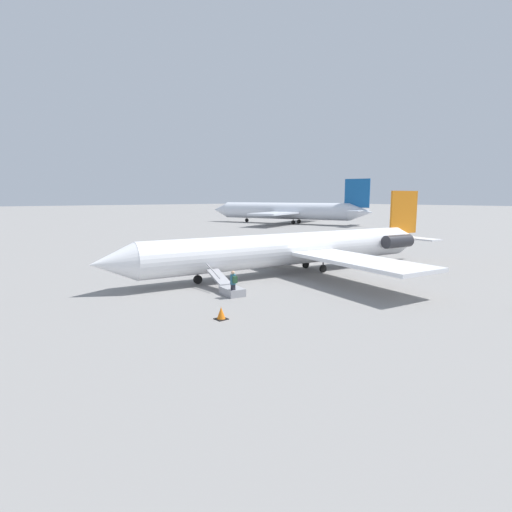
{
  "coord_description": "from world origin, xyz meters",
  "views": [
    {
      "loc": [
        23.31,
        23.66,
        6.35
      ],
      "look_at": [
        3.94,
        0.23,
        1.85
      ],
      "focal_mm": 28.0,
      "sensor_mm": 36.0,
      "label": 1
    }
  ],
  "objects_px": {
    "airplane_main": "(300,248)",
    "passenger": "(233,282)",
    "boarding_stairs": "(229,288)",
    "airplane_far_center": "(287,211)"
  },
  "relations": [
    {
      "from": "airplane_far_center",
      "to": "boarding_stairs",
      "type": "distance_m",
      "value": 71.59
    },
    {
      "from": "airplane_main",
      "to": "airplane_far_center",
      "type": "xyz_separation_m",
      "value": [
        -43.23,
        -46.22,
        1.0
      ]
    },
    {
      "from": "airplane_main",
      "to": "passenger",
      "type": "relative_size",
      "value": 18.44
    },
    {
      "from": "boarding_stairs",
      "to": "airplane_main",
      "type": "bearing_deg",
      "value": -66.02
    },
    {
      "from": "airplane_far_center",
      "to": "passenger",
      "type": "xyz_separation_m",
      "value": [
        52.84,
        49.72,
        -2.08
      ]
    },
    {
      "from": "airplane_far_center",
      "to": "boarding_stairs",
      "type": "xyz_separation_m",
      "value": [
        52.42,
        48.69,
        -2.71
      ]
    },
    {
      "from": "boarding_stairs",
      "to": "passenger",
      "type": "xyz_separation_m",
      "value": [
        0.42,
        1.03,
        0.63
      ]
    },
    {
      "from": "airplane_main",
      "to": "passenger",
      "type": "xyz_separation_m",
      "value": [
        9.6,
        3.5,
        -1.08
      ]
    },
    {
      "from": "boarding_stairs",
      "to": "passenger",
      "type": "distance_m",
      "value": 1.27
    },
    {
      "from": "boarding_stairs",
      "to": "passenger",
      "type": "bearing_deg",
      "value": 166.67
    }
  ]
}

